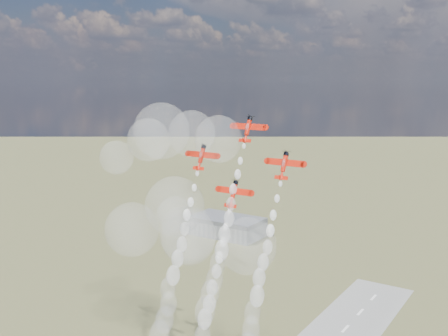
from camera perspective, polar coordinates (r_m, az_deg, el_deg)
hangar at (r=370.22m, az=0.32°, el=-6.34°), size 50.00×28.00×13.00m
plane_lead at (r=159.10m, az=2.60°, el=4.29°), size 11.68×5.56×7.87m
plane_left at (r=164.67m, az=-2.48°, el=1.22°), size 11.68×5.56×7.87m
plane_right at (r=149.88m, az=6.55°, el=0.33°), size 11.68×5.56×7.87m
plane_slot at (r=155.09m, az=1.02°, el=-2.78°), size 11.68×5.56×7.87m
smoke_trail_lead at (r=153.81m, az=-1.01°, el=-11.49°), size 5.27×23.21×48.38m
smoke_trail_left at (r=162.23m, az=-6.09°, el=-13.97°), size 5.46×22.98×48.60m
smoke_trail_right at (r=147.19m, az=3.02°, el=-16.56°), size 5.32×23.40×48.58m
drifted_smoke_cloud at (r=186.19m, az=-4.92°, el=-3.70°), size 68.70×36.89×59.64m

